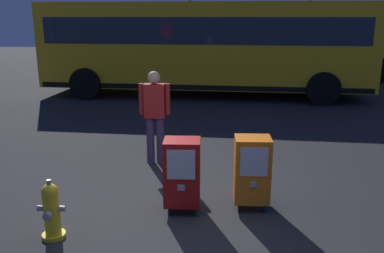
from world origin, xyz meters
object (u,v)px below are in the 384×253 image
Objects in this scene: newspaper_box_secondary at (252,169)px; newspaper_box_primary at (182,172)px; pedestrian at (155,112)px; fire_hydrant at (51,211)px; bus_far at (286,38)px; bus_near at (205,44)px.

newspaper_box_primary is at bearing -171.53° from newspaper_box_secondary.
newspaper_box_secondary is at bearing 8.47° from newspaper_box_primary.
pedestrian is at bearing 131.37° from newspaper_box_secondary.
fire_hydrant is 13.99m from bus_far.
newspaper_box_primary is at bearing 26.48° from fire_hydrant.
bus_near reaches higher than newspaper_box_secondary.
newspaper_box_secondary is at bearing -109.76° from bus_far.
newspaper_box_primary is 0.09× the size of bus_far.
newspaper_box_primary is at bearing -86.31° from bus_near.
bus_near reaches higher than fire_hydrant.
bus_near is at bearing 79.60° from fire_hydrant.
newspaper_box_primary is 1.00× the size of newspaper_box_secondary.
newspaper_box_primary is (1.51, 0.75, 0.22)m from fire_hydrant.
newspaper_box_secondary is 0.09× the size of bus_far.
pedestrian is at bearing -91.83° from bus_near.
pedestrian is (0.91, 2.65, 0.60)m from fire_hydrant.
fire_hydrant is at bearing -95.35° from bus_near.
newspaper_box_primary is at bearing -72.39° from pedestrian.
bus_far is at bearing 68.15° from pedestrian.
pedestrian is at bearing 71.10° from fire_hydrant.
newspaper_box_secondary is 12.41m from bus_far.
bus_far is (5.05, 12.98, 1.36)m from fire_hydrant.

